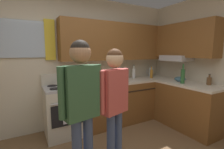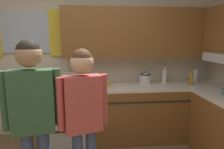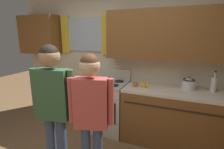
# 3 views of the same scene
# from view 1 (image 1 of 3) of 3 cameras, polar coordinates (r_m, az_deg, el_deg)

# --- Properties ---
(back_wall_unit) EXTENTS (4.60, 0.42, 2.60)m
(back_wall_unit) POSITION_cam_1_polar(r_m,az_deg,el_deg) (3.32, -12.40, 7.20)
(back_wall_unit) COLOR beige
(back_wall_unit) RESTS_ON ground
(kitchen_counter_run) EXTENTS (2.17, 1.83, 0.90)m
(kitchen_counter_run) POSITION_cam_1_polar(r_m,az_deg,el_deg) (3.64, 12.74, -9.24)
(kitchen_counter_run) COLOR brown
(kitchen_counter_run) RESTS_ON ground
(stove_oven) EXTENTS (0.67, 0.67, 1.10)m
(stove_oven) POSITION_cam_1_polar(r_m,az_deg,el_deg) (3.16, -16.39, -11.74)
(stove_oven) COLOR beige
(stove_oven) RESTS_ON ground
(bottle_squat_brown) EXTENTS (0.08, 0.08, 0.21)m
(bottle_squat_brown) POSITION_cam_1_polar(r_m,az_deg,el_deg) (3.54, 30.88, -1.90)
(bottle_squat_brown) COLOR brown
(bottle_squat_brown) RESTS_ON kitchen_counter_run
(bottle_milk_white) EXTENTS (0.08, 0.08, 0.31)m
(bottle_milk_white) POSITION_cam_1_polar(r_m,az_deg,el_deg) (3.84, 7.61, 0.48)
(bottle_milk_white) COLOR white
(bottle_milk_white) RESTS_ON kitchen_counter_run
(bottle_wine_green) EXTENTS (0.08, 0.08, 0.39)m
(bottle_wine_green) POSITION_cam_1_polar(r_m,az_deg,el_deg) (3.45, 23.56, -0.42)
(bottle_wine_green) COLOR #2D6633
(bottle_wine_green) RESTS_ON kitchen_counter_run
(bottle_oil_amber) EXTENTS (0.06, 0.06, 0.29)m
(bottle_oil_amber) POSITION_cam_1_polar(r_m,az_deg,el_deg) (3.95, 13.65, 0.37)
(bottle_oil_amber) COLOR #B27223
(bottle_oil_amber) RESTS_ON kitchen_counter_run
(cup_terracotta) EXTENTS (0.11, 0.07, 0.08)m
(cup_terracotta) POSITION_cam_1_polar(r_m,az_deg,el_deg) (3.12, -7.17, -2.72)
(cup_terracotta) COLOR #B76642
(cup_terracotta) RESTS_ON kitchen_counter_run
(mug_mustard_yellow) EXTENTS (0.12, 0.08, 0.09)m
(mug_mustard_yellow) POSITION_cam_1_polar(r_m,az_deg,el_deg) (3.19, -4.75, -2.35)
(mug_mustard_yellow) COLOR gold
(mug_mustard_yellow) RESTS_ON kitchen_counter_run
(stovetop_kettle) EXTENTS (0.27, 0.20, 0.21)m
(stovetop_kettle) POSITION_cam_1_polar(r_m,az_deg,el_deg) (3.63, 3.57, -0.29)
(stovetop_kettle) COLOR silver
(stovetop_kettle) RESTS_ON kitchen_counter_run
(water_pitcher) EXTENTS (0.19, 0.11, 0.22)m
(water_pitcher) POSITION_cam_1_polar(r_m,az_deg,el_deg) (4.24, 13.37, 0.92)
(water_pitcher) COLOR silver
(water_pitcher) RESTS_ON kitchen_counter_run
(mixing_bowl) EXTENTS (0.22, 0.22, 0.10)m
(mixing_bowl) POSITION_cam_1_polar(r_m,az_deg,el_deg) (3.70, 22.73, -1.49)
(mixing_bowl) COLOR teal
(mixing_bowl) RESTS_ON kitchen_counter_run
(adult_left) EXTENTS (0.50, 0.23, 1.64)m
(adult_left) POSITION_cam_1_polar(r_m,az_deg,el_deg) (1.77, -10.64, -8.01)
(adult_left) COLOR #38476B
(adult_left) RESTS_ON ground
(adult_in_plaid) EXTENTS (0.47, 0.24, 1.55)m
(adult_in_plaid) POSITION_cam_1_polar(r_m,az_deg,el_deg) (2.02, 0.93, -7.49)
(adult_in_plaid) COLOR #38476B
(adult_in_plaid) RESTS_ON ground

